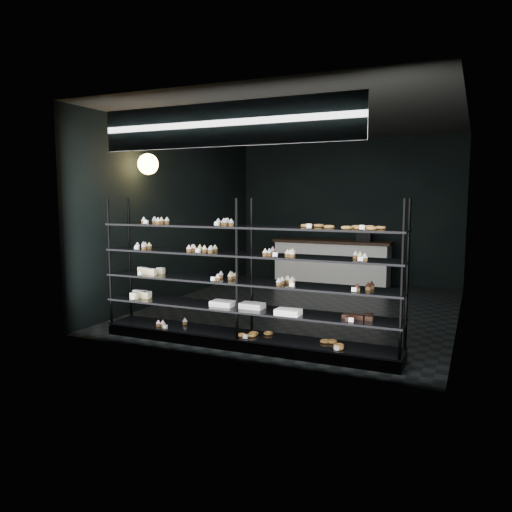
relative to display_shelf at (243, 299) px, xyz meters
name	(u,v)px	position (x,y,z in m)	size (l,w,h in m)	color
room	(304,216)	(-0.01, 2.45, 0.97)	(5.01, 6.01, 3.20)	black
display_shelf	(243,299)	(0.00, 0.00, 0.00)	(4.00, 0.50, 1.91)	black
signage	(224,124)	(-0.01, -0.48, 2.12)	(3.30, 0.05, 0.50)	#0E1D46
pendant_lamp	(148,164)	(-2.21, 1.08, 1.82)	(0.33, 0.33, 0.90)	black
service_counter	(332,262)	(-0.19, 4.95, -0.13)	(2.56, 0.65, 1.23)	silver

